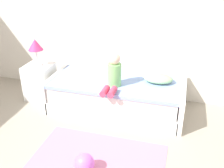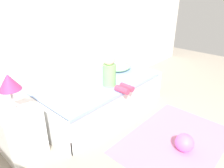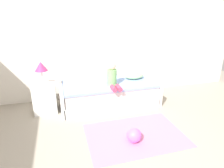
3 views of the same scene
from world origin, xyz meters
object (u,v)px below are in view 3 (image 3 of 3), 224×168
Objects in this scene: child_figure at (112,76)px; toy_ball at (134,135)px; nightstand at (45,98)px; table_lamp at (41,68)px; bed at (109,93)px; pillow at (134,76)px.

child_figure is 2.20× the size of toy_ball.
table_lamp is (-0.00, 0.00, 0.64)m from nightstand.
table_lamp is at bearing -179.82° from bed.
table_lamp is 2.02m from pillow.
table_lamp reaches higher than child_figure.
nightstand is 1.18× the size of child_figure.
table_lamp is at bearing 133.25° from toy_ball.
bed is 4.69× the size of table_lamp.
bed is 1.52m from table_lamp.
child_figure is at bearing -9.32° from table_lamp.
child_figure is 1.36m from toy_ball.
pillow is 1.73m from toy_ball.
table_lamp reaches higher than bed.
bed is 9.08× the size of toy_ball.
table_lamp is at bearing 180.00° from nightstand.
child_figure is at bearing -151.79° from pillow.
toy_ball is at bearing -46.75° from nightstand.
pillow reaches higher than nightstand.
toy_ball is (1.37, -1.45, -0.18)m from nightstand.
toy_ball is (-0.00, -1.23, -0.59)m from child_figure.
bed is 4.14× the size of child_figure.
pillow is (0.63, 0.10, 0.32)m from bed.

